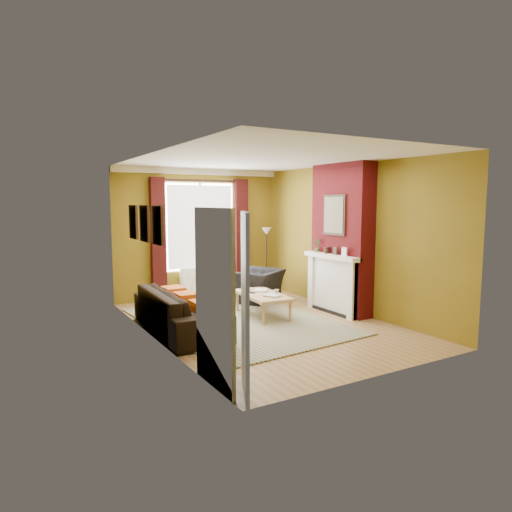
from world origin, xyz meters
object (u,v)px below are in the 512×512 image
Objects in this scene: wicker_stool at (230,288)px; armchair at (257,286)px; coffee_table at (262,296)px; floor_lamp at (267,241)px; sofa at (180,311)px.

armchair is at bearing -64.66° from wicker_stool.
floor_lamp reaches higher than coffee_table.
floor_lamp is at bearing -164.27° from armchair.
sofa is 2.26× the size of armchair.
sofa is at bearing -169.44° from coffee_table.
armchair reaches higher than coffee_table.
floor_lamp is (1.26, 1.92, 0.80)m from coffee_table.
sofa is 1.74× the size of coffee_table.
floor_lamp is at bearing 62.11° from coffee_table.
sofa is at bearing -133.98° from wicker_stool.
floor_lamp is (2.90, 2.07, 0.84)m from sofa.
coffee_table is at bearing 32.31° from armchair.
floor_lamp is at bearing -52.77° from sofa.
coffee_table is 1.84m from wicker_stool.
coffee_table is (-0.56, -1.15, 0.05)m from armchair.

